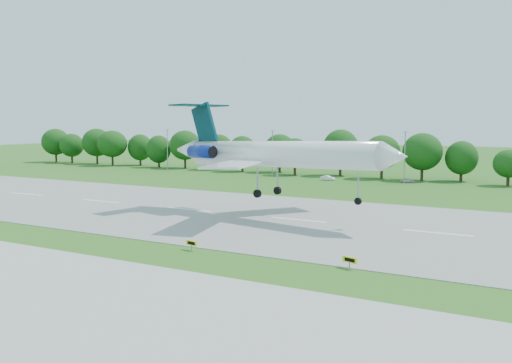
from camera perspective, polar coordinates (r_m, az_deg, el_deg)
The scene contains 10 objects.
ground at distance 54.60m, azimuth 12.01°, elevation -9.58°, with size 600.00×600.00×0.00m, color #265E18.
runway at distance 78.18m, azimuth 17.67°, elevation -4.97°, with size 400.00×45.00×0.08m, color gray.
taxiway at distance 38.70m, azimuth 3.45°, elevation -16.04°, with size 400.00×23.00×0.08m, color #ADADA8.
tree_line at distance 143.29m, azimuth 23.45°, elevation 2.18°, with size 288.40×8.40×10.40m.
light_poles at distance 133.69m, azimuth 21.91°, elevation 2.07°, with size 175.90×0.25×12.19m.
airliner at distance 86.16m, azimuth 1.24°, elevation 2.88°, with size 42.52×30.66×14.54m.
taxi_sign_left at distance 65.36m, azimuth -6.46°, elevation -6.15°, with size 1.59×0.47×1.11m.
taxi_sign_centre at distance 57.85m, azimuth 9.34°, elevation -7.75°, with size 1.66×0.68×1.18m.
service_vehicle_a at distance 142.56m, azimuth 7.16°, elevation 0.36°, with size 1.27×3.63×1.20m, color white.
service_vehicle_b at distance 140.47m, azimuth 14.96°, elevation 0.11°, with size 1.34×3.33×1.13m, color silver.
Camera 1 is at (15.87, -50.16, 14.58)m, focal length 40.00 mm.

